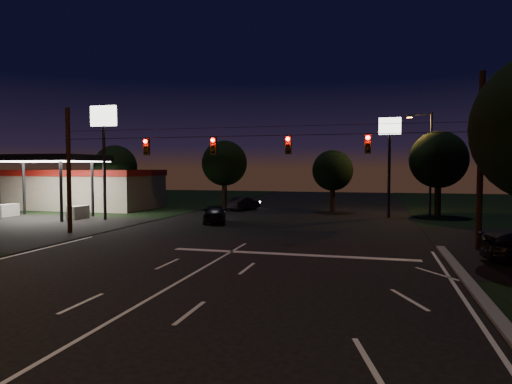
% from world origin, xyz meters
% --- Properties ---
extents(ground, '(140.00, 140.00, 0.00)m').
position_xyz_m(ground, '(0.00, 0.00, 0.00)').
color(ground, black).
rests_on(ground, ground).
extents(stop_bar, '(12.00, 0.50, 0.01)m').
position_xyz_m(stop_bar, '(3.00, 11.50, 0.01)').
color(stop_bar, silver).
rests_on(stop_bar, ground).
extents(utility_pole_right, '(0.30, 0.30, 9.00)m').
position_xyz_m(utility_pole_right, '(12.00, 15.00, 0.00)').
color(utility_pole_right, black).
rests_on(utility_pole_right, ground).
extents(utility_pole_left, '(0.28, 0.28, 8.00)m').
position_xyz_m(utility_pole_left, '(-12.00, 15.00, 0.00)').
color(utility_pole_left, black).
rests_on(utility_pole_left, ground).
extents(signal_span, '(24.00, 0.40, 1.56)m').
position_xyz_m(signal_span, '(-0.00, 14.96, 5.50)').
color(signal_span, black).
rests_on(signal_span, ground).
extents(gas_station, '(14.20, 16.10, 5.25)m').
position_xyz_m(gas_station, '(-21.86, 30.39, 2.38)').
color(gas_station, gray).
rests_on(gas_station, ground).
extents(pole_sign_left_near, '(2.20, 0.30, 9.10)m').
position_xyz_m(pole_sign_left_near, '(-14.00, 22.00, 6.98)').
color(pole_sign_left_near, black).
rests_on(pole_sign_left_near, ground).
extents(pole_sign_right, '(1.80, 0.30, 8.40)m').
position_xyz_m(pole_sign_right, '(8.00, 30.00, 6.24)').
color(pole_sign_right, black).
rests_on(pole_sign_right, ground).
extents(street_light_right_far, '(2.20, 0.35, 9.00)m').
position_xyz_m(street_light_right_far, '(11.24, 32.00, 5.24)').
color(street_light_right_far, black).
rests_on(street_light_right_far, ground).
extents(tree_far_a, '(4.20, 4.20, 6.42)m').
position_xyz_m(tree_far_a, '(-17.98, 30.12, 4.26)').
color(tree_far_a, black).
rests_on(tree_far_a, ground).
extents(tree_far_b, '(4.60, 4.60, 6.98)m').
position_xyz_m(tree_far_b, '(-7.98, 34.13, 4.61)').
color(tree_far_b, black).
rests_on(tree_far_b, ground).
extents(tree_far_c, '(3.80, 3.80, 5.86)m').
position_xyz_m(tree_far_c, '(3.02, 33.10, 3.90)').
color(tree_far_c, black).
rests_on(tree_far_c, ground).
extents(tree_far_d, '(4.80, 4.80, 7.30)m').
position_xyz_m(tree_far_d, '(12.02, 31.13, 4.83)').
color(tree_far_d, black).
rests_on(tree_far_d, ground).
extents(car_oncoming_a, '(2.87, 4.49, 1.42)m').
position_xyz_m(car_oncoming_a, '(-4.88, 22.49, 0.71)').
color(car_oncoming_a, black).
rests_on(car_oncoming_a, ground).
extents(car_oncoming_b, '(2.56, 4.22, 1.31)m').
position_xyz_m(car_oncoming_b, '(-5.77, 33.35, 0.66)').
color(car_oncoming_b, black).
rests_on(car_oncoming_b, ground).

